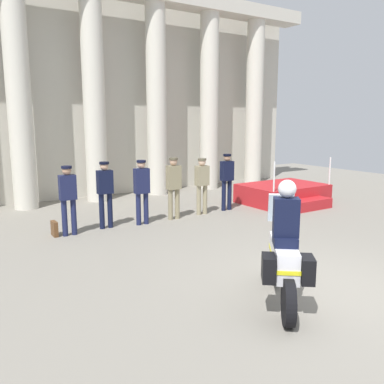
% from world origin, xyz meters
% --- Properties ---
extents(ground_plane, '(28.00, 28.00, 0.00)m').
position_xyz_m(ground_plane, '(0.00, 0.00, 0.00)').
color(ground_plane, gray).
extents(colonnade_backdrop, '(18.08, 1.56, 7.22)m').
position_xyz_m(colonnade_backdrop, '(-0.55, 9.74, 3.91)').
color(colonnade_backdrop, beige).
rests_on(colonnade_backdrop, ground_plane).
extents(reviewing_stand, '(2.66, 2.39, 1.52)m').
position_xyz_m(reviewing_stand, '(4.47, 5.43, 0.30)').
color(reviewing_stand, '#B21E23').
rests_on(reviewing_stand, ground_plane).
extents(officer_in_row_0, '(0.39, 0.24, 1.67)m').
position_xyz_m(officer_in_row_0, '(-2.62, 5.47, 0.99)').
color(officer_in_row_0, '#191E42').
rests_on(officer_in_row_0, ground_plane).
extents(officer_in_row_1, '(0.39, 0.24, 1.70)m').
position_xyz_m(officer_in_row_1, '(-1.64, 5.62, 1.01)').
color(officer_in_row_1, black).
rests_on(officer_in_row_1, ground_plane).
extents(officer_in_row_2, '(0.39, 0.24, 1.70)m').
position_xyz_m(officer_in_row_2, '(-0.70, 5.46, 1.00)').
color(officer_in_row_2, '#191E42').
rests_on(officer_in_row_2, ground_plane).
extents(officer_in_row_3, '(0.39, 0.24, 1.71)m').
position_xyz_m(officer_in_row_3, '(0.29, 5.50, 1.01)').
color(officer_in_row_3, '#847A5B').
rests_on(officer_in_row_3, ground_plane).
extents(officer_in_row_4, '(0.39, 0.24, 1.64)m').
position_xyz_m(officer_in_row_4, '(1.28, 5.57, 0.97)').
color(officer_in_row_4, gray).
rests_on(officer_in_row_4, ground_plane).
extents(officer_in_row_5, '(0.39, 0.24, 1.72)m').
position_xyz_m(officer_in_row_5, '(2.22, 5.62, 1.02)').
color(officer_in_row_5, black).
rests_on(officer_in_row_5, ground_plane).
extents(motorcycle_with_rider, '(1.40, 1.70, 1.90)m').
position_xyz_m(motorcycle_with_rider, '(-1.02, 0.03, 0.79)').
color(motorcycle_with_rider, black).
rests_on(motorcycle_with_rider, ground_plane).
extents(briefcase_on_ground, '(0.10, 0.32, 0.36)m').
position_xyz_m(briefcase_on_ground, '(-2.95, 5.60, 0.18)').
color(briefcase_on_ground, brown).
rests_on(briefcase_on_ground, ground_plane).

